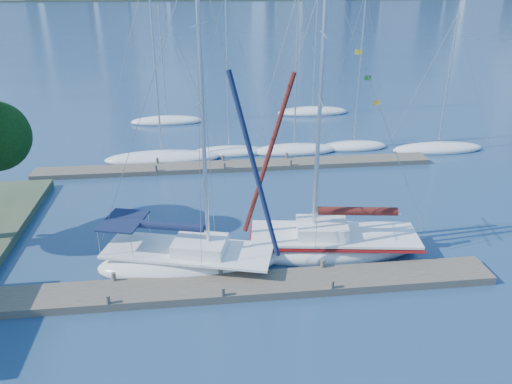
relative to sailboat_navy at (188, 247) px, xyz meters
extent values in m
plane|color=navy|center=(1.53, -2.22, -1.18)|extent=(700.00, 700.00, 0.00)
cube|color=#4C4337|center=(1.53, -2.22, -0.98)|extent=(26.00, 2.00, 0.40)
cube|color=#4C4337|center=(3.53, 13.78, -1.00)|extent=(30.00, 1.80, 0.36)
ellipsoid|color=white|center=(0.00, 0.00, -0.92)|extent=(9.43, 5.22, 1.57)
cube|color=white|center=(0.00, 0.00, -0.18)|extent=(8.73, 4.82, 0.13)
cube|color=white|center=(0.60, -0.17, 0.19)|extent=(2.94, 2.51, 0.58)
cylinder|color=silver|center=(1.01, -0.28, 6.70)|extent=(0.19, 0.19, 13.65)
cylinder|color=silver|center=(-1.04, 0.29, 1.03)|extent=(4.13, 1.23, 0.10)
cylinder|color=black|center=(-1.04, 0.29, 1.13)|extent=(3.88, 1.44, 0.42)
cube|color=black|center=(-3.11, 0.86, 1.24)|extent=(2.49, 2.91, 0.08)
ellipsoid|color=white|center=(7.62, 0.73, -0.90)|extent=(9.71, 4.35, 1.64)
cube|color=white|center=(7.62, 0.73, -0.14)|extent=(8.99, 4.01, 0.13)
cube|color=white|center=(6.97, 0.82, 0.25)|extent=(2.88, 2.34, 0.60)
cylinder|color=silver|center=(6.54, 0.88, 6.35)|extent=(0.20, 0.20, 12.87)
cylinder|color=silver|center=(8.74, 0.57, 1.12)|extent=(4.41, 0.73, 0.11)
cylinder|color=#4F1111|center=(8.74, 0.57, 1.23)|extent=(4.10, 1.01, 0.44)
cube|color=maroon|center=(7.62, 0.73, -0.32)|extent=(9.20, 4.16, 0.11)
ellipsoid|color=white|center=(-2.19, 16.01, -0.96)|extent=(9.29, 4.07, 1.19)
cylinder|color=silver|center=(-2.19, 16.01, 6.48)|extent=(0.13, 0.13, 13.15)
ellipsoid|color=white|center=(3.16, 17.05, -1.00)|extent=(6.59, 3.46, 0.98)
cylinder|color=silver|center=(3.16, 17.05, 5.57)|extent=(0.11, 0.11, 11.72)
ellipsoid|color=white|center=(8.53, 16.85, -0.98)|extent=(7.38, 3.53, 1.07)
cylinder|color=silver|center=(8.53, 16.85, 5.66)|extent=(0.12, 0.12, 11.74)
ellipsoid|color=white|center=(13.74, 17.26, -1.00)|extent=(5.70, 2.01, 0.97)
cylinder|color=silver|center=(13.74, 17.26, 5.56)|extent=(0.11, 0.11, 11.70)
ellipsoid|color=white|center=(20.54, 15.82, -0.98)|extent=(8.05, 4.00, 1.08)
cylinder|color=silver|center=(20.54, 15.82, 4.78)|extent=(0.12, 0.12, 9.97)
ellipsoid|color=white|center=(-2.35, 27.08, -0.99)|extent=(7.37, 3.84, 1.06)
cylinder|color=silver|center=(-2.35, 27.08, 4.82)|extent=(0.12, 0.12, 10.08)
ellipsoid|color=white|center=(12.78, 28.83, -0.97)|extent=(7.62, 2.86, 1.14)
cylinder|color=silver|center=(12.78, 28.83, 6.84)|extent=(0.12, 0.12, 13.96)
camera|label=1|loc=(0.87, -21.75, 12.43)|focal=35.00mm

